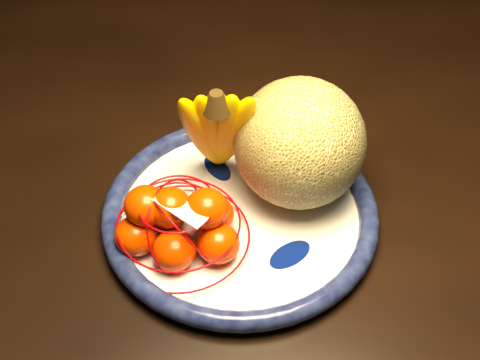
{
  "coord_description": "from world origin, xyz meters",
  "views": [
    {
      "loc": [
        0.01,
        -0.73,
        1.5
      ],
      "look_at": [
        0.03,
        -0.11,
        0.87
      ],
      "focal_mm": 50.0,
      "sensor_mm": 36.0,
      "label": 1
    }
  ],
  "objects_px": {
    "cantaloupe": "(300,143)",
    "dining_table": "(243,198)",
    "mandarin_bag": "(179,223)",
    "fruit_bowl": "(240,213)",
    "banana_bunch": "(218,127)"
  },
  "relations": [
    {
      "from": "banana_bunch",
      "to": "mandarin_bag",
      "type": "xyz_separation_m",
      "value": [
        -0.05,
        -0.11,
        -0.06
      ]
    },
    {
      "from": "cantaloupe",
      "to": "banana_bunch",
      "type": "relative_size",
      "value": 0.88
    },
    {
      "from": "cantaloupe",
      "to": "mandarin_bag",
      "type": "height_order",
      "value": "cantaloupe"
    },
    {
      "from": "dining_table",
      "to": "mandarin_bag",
      "type": "height_order",
      "value": "mandarin_bag"
    },
    {
      "from": "cantaloupe",
      "to": "banana_bunch",
      "type": "xyz_separation_m",
      "value": [
        -0.11,
        0.02,
        0.01
      ]
    },
    {
      "from": "cantaloupe",
      "to": "dining_table",
      "type": "bearing_deg",
      "value": 133.01
    },
    {
      "from": "dining_table",
      "to": "fruit_bowl",
      "type": "relative_size",
      "value": 4.28
    },
    {
      "from": "banana_bunch",
      "to": "cantaloupe",
      "type": "bearing_deg",
      "value": -11.64
    },
    {
      "from": "dining_table",
      "to": "mandarin_bag",
      "type": "xyz_separation_m",
      "value": [
        -0.09,
        -0.17,
        0.14
      ]
    },
    {
      "from": "dining_table",
      "to": "fruit_bowl",
      "type": "bearing_deg",
      "value": -93.07
    },
    {
      "from": "dining_table",
      "to": "banana_bunch",
      "type": "bearing_deg",
      "value": -122.31
    },
    {
      "from": "dining_table",
      "to": "mandarin_bag",
      "type": "relative_size",
      "value": 7.12
    },
    {
      "from": "fruit_bowl",
      "to": "cantaloupe",
      "type": "distance_m",
      "value": 0.13
    },
    {
      "from": "cantaloupe",
      "to": "mandarin_bag",
      "type": "bearing_deg",
      "value": -149.97
    },
    {
      "from": "dining_table",
      "to": "cantaloupe",
      "type": "bearing_deg",
      "value": -46.39
    }
  ]
}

